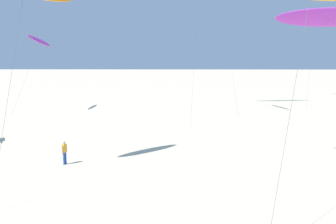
% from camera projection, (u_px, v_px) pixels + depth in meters
% --- Properties ---
extents(flying_kite_3, '(4.14, 5.48, 10.30)m').
position_uv_depth(flying_kite_3, '(39.00, 41.00, 51.97)').
color(flying_kite_3, purple).
rests_on(flying_kite_3, ground).
extents(flying_kite_6, '(7.21, 8.36, 11.20)m').
position_uv_depth(flying_kite_6, '(329.00, 17.00, 27.40)').
color(flying_kite_6, purple).
rests_on(flying_kite_6, ground).
extents(person_near_left, '(0.32, 0.45, 1.75)m').
position_uv_depth(person_near_left, '(64.00, 152.00, 29.47)').
color(person_near_left, '#284CA3').
rests_on(person_near_left, ground).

